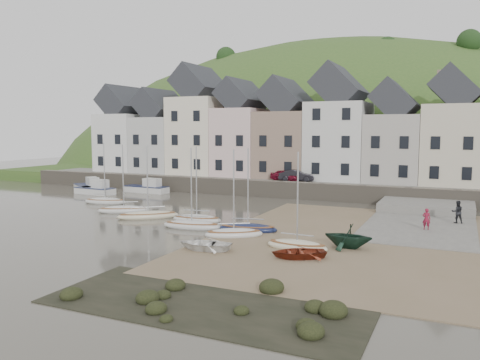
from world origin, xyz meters
The scene contains 27 objects.
ground centered at (0.00, 0.00, 0.00)m, with size 160.00×160.00×0.00m, color #4D493D.
quay_land centered at (0.00, 32.00, 0.75)m, with size 90.00×30.00×1.50m, color #365923.
quay_street centered at (0.00, 20.50, 1.55)m, with size 70.00×7.00×0.10m, color slate.
seawall centered at (0.00, 17.00, 0.90)m, with size 70.00×1.20×1.80m, color slate.
beach centered at (11.00, 0.00, 0.03)m, with size 18.00×26.00×0.06m, color brown.
slipway centered at (15.00, 8.00, 0.06)m, with size 8.00×18.00×0.12m, color slate.
hillside centered at (-5.00, 60.00, -17.99)m, with size 134.40×84.00×84.00m.
townhouse_terrace centered at (1.76, 24.00, 7.32)m, with size 61.05×8.00×13.93m.
sailboat_0 centered at (-14.75, 5.61, 0.26)m, with size 4.58×2.56×6.32m.
sailboat_1 centered at (-9.77, 2.20, 0.26)m, with size 4.69×3.70×6.32m.
sailboat_2 centered at (-6.10, 0.71, 0.26)m, with size 4.91×4.45×6.32m.
sailboat_3 centered at (-1.54, 0.96, 0.27)m, with size 4.29×2.03×6.32m.
sailboat_4 centered at (-0.62, -1.42, 0.26)m, with size 4.76×2.16×6.32m.
sailboat_5 centered at (3.71, -0.70, 0.26)m, with size 4.56×2.34×6.32m.
sailboat_6 centered at (3.52, -2.73, 0.27)m, with size 4.25×3.42×6.32m.
sailboat_7 centered at (8.62, -4.30, 0.27)m, with size 4.02×1.69×6.32m.
motorboat_0 centered at (-23.22, 12.51, 0.58)m, with size 5.31×4.36×1.70m.
motorboat_1 centered at (-20.44, 10.84, 0.58)m, with size 5.01×2.05×1.70m.
motorboat_2 centered at (-15.94, 14.55, 0.58)m, with size 5.64×2.00×1.70m.
rowboat_white centered at (3.50, -6.89, 0.41)m, with size 2.38×3.34×0.69m, color white.
rowboat_green centered at (11.47, -2.81, 0.84)m, with size 2.56×2.97×1.56m, color #163224.
rowboat_red centered at (9.36, -6.35, 0.39)m, with size 2.26×3.16×0.66m, color maroon.
person_red centered at (15.56, 4.86, 0.91)m, with size 0.58×0.38×1.59m, color maroon.
person_dark centered at (17.59, 8.54, 1.01)m, with size 0.86×0.67×1.77m, color black.
car_left centered at (-0.44, 19.50, 2.22)m, with size 1.47×3.65×1.24m, color maroon.
car_right centered at (0.83, 19.50, 2.25)m, with size 1.38×3.97×1.31m, color black.
shore_rocks centered at (8.74, -14.94, 0.13)m, with size 14.00×6.23×0.75m.
Camera 1 is at (17.71, -32.75, 7.48)m, focal length 36.39 mm.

